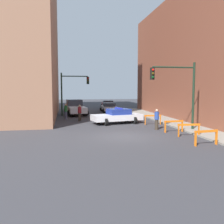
% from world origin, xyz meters
% --- Properties ---
extents(ground_plane, '(120.00, 120.00, 0.00)m').
position_xyz_m(ground_plane, '(0.00, 0.00, 0.00)').
color(ground_plane, '#38383D').
extents(sidewalk_right, '(2.40, 44.00, 0.12)m').
position_xyz_m(sidewalk_right, '(6.20, 0.00, 0.06)').
color(sidewalk_right, gray).
rests_on(sidewalk_right, ground_plane).
extents(traffic_light_near, '(3.64, 0.35, 5.20)m').
position_xyz_m(traffic_light_near, '(4.73, 1.44, 3.53)').
color(traffic_light_near, black).
rests_on(traffic_light_near, sidewalk_right).
extents(traffic_light_far, '(3.44, 0.35, 5.20)m').
position_xyz_m(traffic_light_far, '(-3.30, 14.39, 3.40)').
color(traffic_light_far, black).
rests_on(traffic_light_far, ground_plane).
extents(police_car, '(4.99, 2.98, 1.52)m').
position_xyz_m(police_car, '(0.83, 6.31, 0.72)').
color(police_car, white).
rests_on(police_car, ground_plane).
extents(white_truck, '(3.01, 5.58, 1.90)m').
position_xyz_m(white_truck, '(-2.76, 14.92, 0.91)').
color(white_truck, silver).
rests_on(white_truck, ground_plane).
extents(parked_car_near, '(2.31, 4.32, 1.31)m').
position_xyz_m(parked_car_near, '(2.05, 17.96, 0.67)').
color(parked_car_near, silver).
rests_on(parked_car_near, ground_plane).
extents(parked_car_mid, '(2.48, 4.42, 1.31)m').
position_xyz_m(parked_car_mid, '(3.01, 24.49, 0.67)').
color(parked_car_mid, maroon).
rests_on(parked_car_mid, ground_plane).
extents(pedestrian_crossing, '(0.50, 0.50, 1.66)m').
position_xyz_m(pedestrian_crossing, '(-2.56, 8.82, 0.86)').
color(pedestrian_crossing, '#382D23').
rests_on(pedestrian_crossing, ground_plane).
extents(pedestrian_corner, '(0.36, 0.36, 1.66)m').
position_xyz_m(pedestrian_corner, '(-3.94, 10.82, 0.86)').
color(pedestrian_corner, '#474C66').
rests_on(pedestrian_corner, ground_plane).
extents(pedestrian_sidewalk, '(0.43, 0.43, 1.66)m').
position_xyz_m(pedestrian_sidewalk, '(3.23, 2.31, 0.86)').
color(pedestrian_sidewalk, '#382D23').
rests_on(pedestrian_sidewalk, ground_plane).
extents(barrier_front, '(1.59, 0.34, 0.90)m').
position_xyz_m(barrier_front, '(4.05, -3.55, 0.62)').
color(barrier_front, orange).
rests_on(barrier_front, ground_plane).
extents(barrier_mid, '(1.60, 0.29, 0.90)m').
position_xyz_m(barrier_mid, '(4.36, -0.89, 0.62)').
color(barrier_mid, orange).
rests_on(barrier_mid, ground_plane).
extents(barrier_back, '(1.60, 0.29, 0.90)m').
position_xyz_m(barrier_back, '(4.09, 0.94, 0.62)').
color(barrier_back, orange).
rests_on(barrier_back, ground_plane).
extents(barrier_corner, '(1.60, 0.24, 0.90)m').
position_xyz_m(barrier_corner, '(3.90, 5.04, 0.62)').
color(barrier_corner, orange).
rests_on(barrier_corner, ground_plane).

